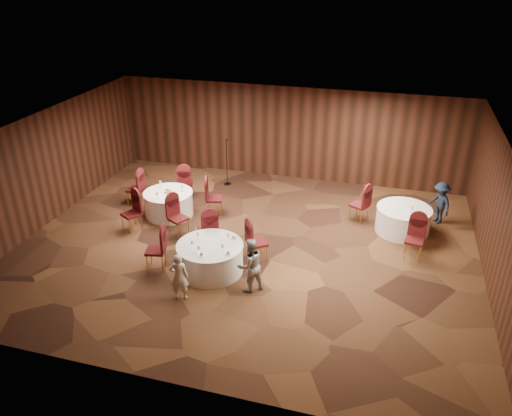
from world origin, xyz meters
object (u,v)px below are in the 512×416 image
(table_left, at_px, (169,203))
(mic_stand, at_px, (227,172))
(woman_a, at_px, (179,277))
(woman_b, at_px, (250,265))
(table_main, at_px, (210,258))
(table_right, at_px, (403,220))
(man_c, at_px, (440,203))

(table_left, bearing_deg, mic_stand, 69.99)
(woman_a, bearing_deg, woman_b, -166.73)
(table_main, bearing_deg, mic_stand, 104.24)
(table_right, bearing_deg, table_main, -143.66)
(table_right, xyz_separation_m, woman_b, (-3.37, -3.83, 0.30))
(table_right, relative_size, man_c, 1.20)
(table_right, bearing_deg, table_left, -172.88)
(table_left, relative_size, woman_b, 1.09)
(table_main, distance_m, mic_stand, 5.28)
(table_right, distance_m, mic_stand, 6.10)
(mic_stand, height_order, woman_b, mic_stand)
(table_left, bearing_deg, table_main, -47.83)
(table_right, xyz_separation_m, woman_a, (-4.81, -4.58, 0.21))
(mic_stand, height_order, man_c, mic_stand)
(mic_stand, relative_size, woman_b, 1.18)
(table_right, bearing_deg, woman_b, -131.30)
(table_left, relative_size, mic_stand, 0.92)
(table_main, height_order, mic_stand, mic_stand)
(table_right, height_order, mic_stand, mic_stand)
(table_main, distance_m, table_right, 5.63)
(table_main, xyz_separation_m, man_c, (5.53, 4.21, 0.26))
(table_right, height_order, woman_b, woman_b)
(table_left, bearing_deg, man_c, 12.47)
(table_main, bearing_deg, table_right, 36.34)
(table_right, distance_m, woman_a, 6.64)
(table_left, distance_m, table_right, 6.84)
(table_main, relative_size, table_right, 1.08)
(table_main, distance_m, woman_b, 1.30)
(table_main, xyz_separation_m, table_left, (-2.26, 2.49, -0.00))
(woman_a, xyz_separation_m, woman_b, (1.44, 0.74, 0.09))
(woman_b, bearing_deg, table_left, -83.98)
(table_main, distance_m, woman_a, 1.29)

